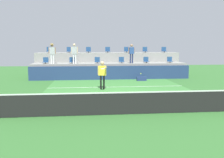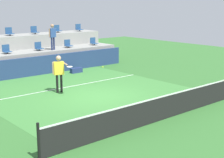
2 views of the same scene
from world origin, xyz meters
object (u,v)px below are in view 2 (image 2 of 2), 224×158
stadium_chair_upper_mid_right (34,31)px  stadium_chair_lower_mid_right (39,47)px  stadium_chair_lower_mid_left (7,50)px  stadium_chair_lower_right (68,44)px  stadium_chair_lower_far_right (94,42)px  spectator_in_grey (53,35)px  stadium_chair_upper_far_right (79,28)px  stadium_chair_upper_center (9,32)px  equipment_bag (76,70)px  stadium_chair_upper_right (57,29)px  tennis_ball (103,67)px  tennis_player (59,70)px

stadium_chair_upper_mid_right → stadium_chair_lower_mid_right: bearing=-111.7°
stadium_chair_lower_mid_left → stadium_chair_lower_right: bearing=0.0°
stadium_chair_lower_far_right → spectator_in_grey: 3.59m
stadium_chair_lower_far_right → stadium_chair_upper_far_right: (0.04, 1.80, 0.85)m
stadium_chair_upper_center → stadium_chair_upper_far_right: (5.36, 0.00, 0.00)m
stadium_chair_lower_mid_right → spectator_in_grey: (0.79, -0.38, 0.74)m
equipment_bag → stadium_chair_lower_mid_right: bearing=121.0°
stadium_chair_lower_far_right → stadium_chair_upper_center: stadium_chair_upper_center is taller
stadium_chair_lower_mid_left → stadium_chair_upper_mid_right: stadium_chair_upper_mid_right is taller
stadium_chair_lower_mid_left → equipment_bag: bearing=-32.4°
stadium_chair_lower_mid_right → stadium_chair_upper_mid_right: stadium_chair_upper_mid_right is taller
stadium_chair_lower_right → equipment_bag: size_ratio=0.68×
stadium_chair_lower_mid_right → stadium_chair_upper_mid_right: 2.12m
stadium_chair_lower_mid_right → stadium_chair_upper_right: bearing=35.9°
stadium_chair_upper_right → stadium_chair_upper_far_right: size_ratio=1.00×
stadium_chair_lower_far_right → stadium_chair_upper_right: (-1.79, 1.80, 0.85)m
stadium_chair_lower_far_right → tennis_ball: stadium_chair_lower_far_right is taller
stadium_chair_lower_right → stadium_chair_upper_center: stadium_chair_upper_center is taller
stadium_chair_upper_right → stadium_chair_upper_far_right: (1.83, 0.00, 0.00)m
stadium_chair_upper_mid_right → tennis_ball: stadium_chair_upper_mid_right is taller
stadium_chair_lower_right → tennis_player: bearing=-126.9°
stadium_chair_lower_mid_left → stadium_chair_upper_far_right: size_ratio=1.00×
stadium_chair_lower_right → spectator_in_grey: size_ratio=0.32×
stadium_chair_upper_far_right → tennis_player: 9.73m
stadium_chair_lower_mid_left → tennis_player: (0.10, -5.51, -0.38)m
stadium_chair_lower_far_right → spectator_in_grey: spectator_in_grey is taller
stadium_chair_upper_center → spectator_in_grey: bearing=-50.0°
stadium_chair_upper_far_right → stadium_chair_lower_mid_left: bearing=-164.3°
stadium_chair_lower_mid_left → stadium_chair_lower_far_right: same height
stadium_chair_lower_mid_right → stadium_chair_lower_right: 2.16m
spectator_in_grey → stadium_chair_lower_far_right: bearing=6.3°
stadium_chair_lower_far_right → stadium_chair_upper_center: (-5.32, 1.80, 0.85)m
stadium_chair_upper_mid_right → stadium_chair_upper_center: bearing=180.0°
stadium_chair_lower_mid_right → equipment_bag: size_ratio=0.68×
tennis_player → spectator_in_grey: bearing=61.6°
stadium_chair_upper_center → stadium_chair_upper_mid_right: bearing=0.0°
stadium_chair_lower_mid_right → stadium_chair_upper_far_right: size_ratio=1.00×
stadium_chair_lower_right → stadium_chair_upper_far_right: size_ratio=1.00×
equipment_bag → stadium_chair_upper_mid_right: bearing=98.3°
stadium_chair_upper_right → stadium_chair_lower_mid_right: bearing=-144.1°
stadium_chair_lower_far_right → stadium_chair_upper_far_right: bearing=88.8°
stadium_chair_lower_mid_right → stadium_chair_lower_far_right: 4.28m
stadium_chair_lower_mid_left → spectator_in_grey: 2.99m
stadium_chair_upper_center → spectator_in_grey: 2.85m
tennis_ball → stadium_chair_upper_mid_right: bearing=87.7°
equipment_bag → spectator_in_grey: bearing=105.9°
stadium_chair_upper_center → tennis_ball: bearing=-79.2°
stadium_chair_upper_far_right → spectator_in_grey: size_ratio=0.32×
stadium_chair_lower_far_right → stadium_chair_upper_right: bearing=134.9°
tennis_player → spectator_in_grey: size_ratio=1.10×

